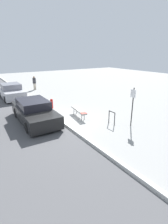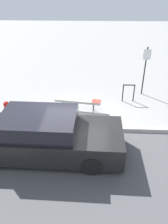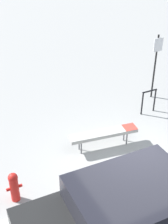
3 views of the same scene
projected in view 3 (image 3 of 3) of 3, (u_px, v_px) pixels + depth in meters
The scene contains 7 objects.
ground_plane at pixel (132, 179), 7.69m from camera, with size 60.00×60.00×0.00m, color gray.
curb at pixel (132, 177), 7.66m from camera, with size 60.00×0.20×0.13m.
bench at pixel (104, 134), 8.58m from camera, with size 1.96×0.63×0.51m.
bike_rack at pixel (149, 99), 10.15m from camera, with size 0.55×0.05×0.83m.
sign_post at pixel (156, 61), 10.62m from camera, with size 0.36×0.08×2.30m.
fire_hydrant at pixel (14, 186), 6.92m from camera, with size 0.36×0.22×0.77m.
parked_car_near at pixel (138, 211), 6.04m from camera, with size 4.75×1.96×1.36m.
Camera 3 is at (-3.63, -4.58, 5.40)m, focal length 50.00 mm.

